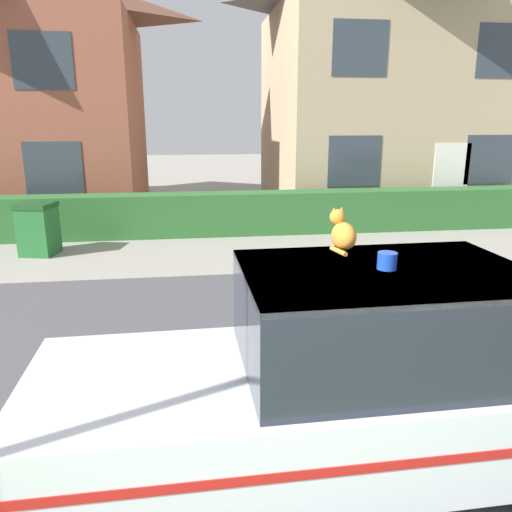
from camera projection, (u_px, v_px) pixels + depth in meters
name	position (u px, v px, depth m)	size (l,w,h in m)	color
road_strip	(221.00, 367.00, 5.62)	(28.00, 6.89, 0.01)	#4C4C51
garden_hedge	(232.00, 213.00, 12.06)	(15.39, 0.74, 1.00)	#2D662D
police_car	(345.00, 379.00, 3.88)	(4.60, 1.70, 1.74)	black
cat	(342.00, 233.00, 3.72)	(0.22, 0.36, 0.31)	orange
house_right	(386.00, 70.00, 15.29)	(7.19, 6.30, 8.15)	tan
wheelie_bin	(38.00, 229.00, 10.18)	(0.80, 0.80, 1.07)	#23662D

